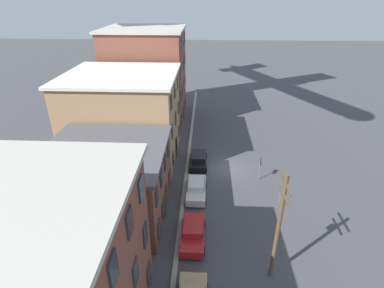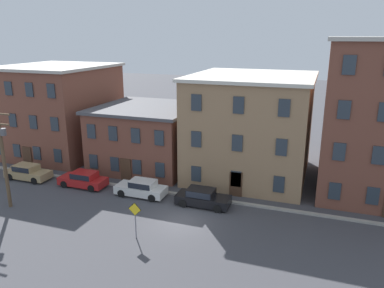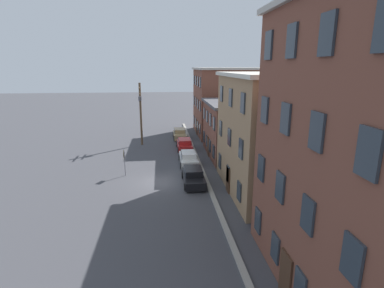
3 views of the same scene
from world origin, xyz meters
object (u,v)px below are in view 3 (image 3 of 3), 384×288
object	(u,v)px
car_tan	(180,133)
car_red	(185,144)
car_black	(193,176)
utility_pole	(141,111)
car_white	(188,158)
caution_sign	(124,158)

from	to	relation	value
car_tan	car_red	distance (m)	6.22
car_red	car_black	xyz separation A→B (m)	(11.51, -0.11, 0.00)
car_tan	utility_pole	size ratio (longest dim) A/B	0.53
car_white	car_red	bearing A→B (deg)	179.57
car_white	caution_sign	bearing A→B (deg)	-66.11
utility_pole	car_tan	bearing A→B (deg)	120.42
car_tan	car_red	world-z (taller)	same
car_black	caution_sign	distance (m)	7.02
car_tan	car_white	world-z (taller)	same
car_black	car_white	bearing A→B (deg)	179.34
car_red	car_white	size ratio (longest dim) A/B	1.00
caution_sign	utility_pole	size ratio (longest dim) A/B	0.32
car_red	caution_sign	size ratio (longest dim) A/B	1.66
car_red	caution_sign	distance (m)	11.02
caution_sign	car_red	bearing A→B (deg)	143.58
car_black	utility_pole	world-z (taller)	utility_pole
car_tan	car_black	bearing A→B (deg)	0.37
car_red	car_black	bearing A→B (deg)	-0.54
car_black	utility_pole	xyz separation A→B (m)	(-14.59, -5.46, 3.92)
car_tan	caution_sign	xyz separation A→B (m)	(15.05, -6.29, 1.02)
car_red	car_white	world-z (taller)	same
car_white	utility_pole	xyz separation A→B (m)	(-9.04, -5.53, 3.92)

